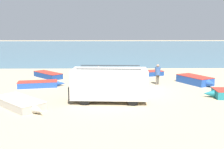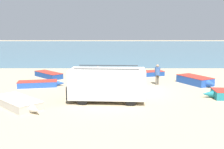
{
  "view_description": "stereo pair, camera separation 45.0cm",
  "coord_description": "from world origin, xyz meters",
  "px_view_note": "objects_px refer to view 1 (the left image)",
  "views": [
    {
      "loc": [
        -2.53,
        -19.95,
        4.7
      ],
      "look_at": [
        -2.13,
        1.7,
        1.0
      ],
      "focal_mm": 42.0,
      "sensor_mm": 36.0,
      "label": 1
    },
    {
      "loc": [
        -2.08,
        -19.95,
        4.7
      ],
      "look_at": [
        -2.13,
        1.7,
        1.0
      ],
      "focal_mm": 42.0,
      "sensor_mm": 36.0,
      "label": 2
    }
  ],
  "objects_px": {
    "fishing_rowboat_5": "(47,75)",
    "fishing_rowboat_4": "(97,74)",
    "fishing_rowboat_0": "(20,103)",
    "parked_van": "(109,83)",
    "fishing_rowboat_3": "(39,84)",
    "fishing_rowboat_6": "(146,73)",
    "fisherman_0": "(98,74)",
    "fisherman_1": "(158,73)",
    "fishing_rowboat_1": "(196,80)"
  },
  "relations": [
    {
      "from": "parked_van",
      "to": "fishing_rowboat_0",
      "type": "relative_size",
      "value": 1.31
    },
    {
      "from": "fishing_rowboat_1",
      "to": "fisherman_0",
      "type": "bearing_deg",
      "value": -115.08
    },
    {
      "from": "fishing_rowboat_1",
      "to": "fishing_rowboat_4",
      "type": "distance_m",
      "value": 9.72
    },
    {
      "from": "parked_van",
      "to": "fishing_rowboat_3",
      "type": "distance_m",
      "value": 7.4
    },
    {
      "from": "fishing_rowboat_6",
      "to": "fisherman_1",
      "type": "relative_size",
      "value": 2.31
    },
    {
      "from": "fishing_rowboat_0",
      "to": "fishing_rowboat_5",
      "type": "bearing_deg",
      "value": 137.85
    },
    {
      "from": "fishing_rowboat_3",
      "to": "fisherman_0",
      "type": "bearing_deg",
      "value": -2.58
    },
    {
      "from": "fishing_rowboat_6",
      "to": "fishing_rowboat_5",
      "type": "bearing_deg",
      "value": -14.63
    },
    {
      "from": "fishing_rowboat_4",
      "to": "fisherman_1",
      "type": "bearing_deg",
      "value": -170.63
    },
    {
      "from": "fishing_rowboat_4",
      "to": "fishing_rowboat_5",
      "type": "height_order",
      "value": "fishing_rowboat_4"
    },
    {
      "from": "fishing_rowboat_4",
      "to": "fishing_rowboat_1",
      "type": "bearing_deg",
      "value": -157.19
    },
    {
      "from": "fishing_rowboat_4",
      "to": "fishing_rowboat_6",
      "type": "bearing_deg",
      "value": -130.83
    },
    {
      "from": "fishing_rowboat_3",
      "to": "parked_van",
      "type": "bearing_deg",
      "value": -49.09
    },
    {
      "from": "parked_van",
      "to": "fishing_rowboat_4",
      "type": "xyz_separation_m",
      "value": [
        -1.15,
        9.61,
        -0.93
      ]
    },
    {
      "from": "fishing_rowboat_0",
      "to": "fisherman_1",
      "type": "distance_m",
      "value": 11.81
    },
    {
      "from": "fishing_rowboat_5",
      "to": "fishing_rowboat_4",
      "type": "bearing_deg",
      "value": -126.38
    },
    {
      "from": "fishing_rowboat_3",
      "to": "fishing_rowboat_6",
      "type": "relative_size",
      "value": 0.96
    },
    {
      "from": "fishing_rowboat_3",
      "to": "fishing_rowboat_6",
      "type": "height_order",
      "value": "fishing_rowboat_3"
    },
    {
      "from": "fishing_rowboat_3",
      "to": "fishing_rowboat_0",
      "type": "bearing_deg",
      "value": -98.03
    },
    {
      "from": "fishing_rowboat_0",
      "to": "fisherman_1",
      "type": "relative_size",
      "value": 2.22
    },
    {
      "from": "parked_van",
      "to": "fishing_rowboat_5",
      "type": "distance_m",
      "value": 10.91
    },
    {
      "from": "fishing_rowboat_6",
      "to": "fishing_rowboat_0",
      "type": "bearing_deg",
      "value": 30.69
    },
    {
      "from": "fisherman_1",
      "to": "fishing_rowboat_3",
      "type": "bearing_deg",
      "value": -116.56
    },
    {
      "from": "parked_van",
      "to": "fishing_rowboat_5",
      "type": "bearing_deg",
      "value": -52.2
    },
    {
      "from": "fishing_rowboat_0",
      "to": "fishing_rowboat_3",
      "type": "distance_m",
      "value": 5.84
    },
    {
      "from": "fishing_rowboat_0",
      "to": "fisherman_0",
      "type": "distance_m",
      "value": 8.05
    },
    {
      "from": "fishing_rowboat_0",
      "to": "parked_van",
      "type": "bearing_deg",
      "value": 57.53
    },
    {
      "from": "fishing_rowboat_4",
      "to": "fisherman_1",
      "type": "distance_m",
      "value": 6.93
    },
    {
      "from": "fishing_rowboat_5",
      "to": "fishing_rowboat_1",
      "type": "bearing_deg",
      "value": -147.59
    },
    {
      "from": "fishing_rowboat_0",
      "to": "fishing_rowboat_6",
      "type": "distance_m",
      "value": 14.48
    },
    {
      "from": "fisherman_0",
      "to": "fishing_rowboat_0",
      "type": "bearing_deg",
      "value": -36.2
    },
    {
      "from": "fishing_rowboat_1",
      "to": "fisherman_1",
      "type": "bearing_deg",
      "value": -113.79
    },
    {
      "from": "fishing_rowboat_5",
      "to": "parked_van",
      "type": "bearing_deg",
      "value": 170.8
    },
    {
      "from": "fishing_rowboat_5",
      "to": "fisherman_1",
      "type": "distance_m",
      "value": 11.04
    },
    {
      "from": "parked_van",
      "to": "fishing_rowboat_5",
      "type": "xyz_separation_m",
      "value": [
        -6.13,
        8.98,
        -0.93
      ]
    },
    {
      "from": "fishing_rowboat_0",
      "to": "fisherman_0",
      "type": "relative_size",
      "value": 2.42
    },
    {
      "from": "fishing_rowboat_5",
      "to": "fishing_rowboat_6",
      "type": "bearing_deg",
      "value": -129.2
    },
    {
      "from": "fishing_rowboat_0",
      "to": "fishing_rowboat_4",
      "type": "bearing_deg",
      "value": 112.56
    },
    {
      "from": "fishing_rowboat_5",
      "to": "fishing_rowboat_6",
      "type": "height_order",
      "value": "fishing_rowboat_5"
    },
    {
      "from": "fisherman_0",
      "to": "fishing_rowboat_5",
      "type": "bearing_deg",
      "value": -126.34
    },
    {
      "from": "parked_van",
      "to": "fishing_rowboat_0",
      "type": "height_order",
      "value": "parked_van"
    },
    {
      "from": "fishing_rowboat_0",
      "to": "fisherman_0",
      "type": "xyz_separation_m",
      "value": [
        4.61,
        6.55,
        0.71
      ]
    },
    {
      "from": "fishing_rowboat_1",
      "to": "fisherman_0",
      "type": "height_order",
      "value": "fisherman_0"
    },
    {
      "from": "fishing_rowboat_3",
      "to": "fishing_rowboat_4",
      "type": "relative_size",
      "value": 1.07
    },
    {
      "from": "fishing_rowboat_4",
      "to": "fisherman_0",
      "type": "relative_size",
      "value": 2.27
    },
    {
      "from": "fishing_rowboat_4",
      "to": "fisherman_1",
      "type": "height_order",
      "value": "fisherman_1"
    },
    {
      "from": "fishing_rowboat_3",
      "to": "fisherman_1",
      "type": "distance_m",
      "value": 10.09
    },
    {
      "from": "fishing_rowboat_6",
      "to": "fisherman_1",
      "type": "distance_m",
      "value": 4.49
    },
    {
      "from": "fisherman_0",
      "to": "parked_van",
      "type": "bearing_deg",
      "value": 8.28
    },
    {
      "from": "fishing_rowboat_1",
      "to": "fisherman_1",
      "type": "distance_m",
      "value": 3.49
    }
  ]
}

